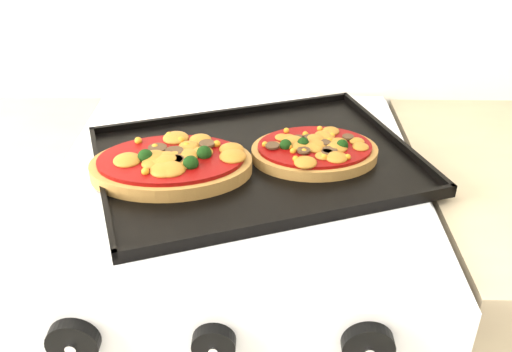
{
  "coord_description": "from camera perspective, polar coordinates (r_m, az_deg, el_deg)",
  "views": [
    {
      "loc": [
        0.04,
        0.89,
        1.38
      ],
      "look_at": [
        0.02,
        1.65,
        0.92
      ],
      "focal_mm": 40.0,
      "sensor_mm": 36.0,
      "label": 1
    }
  ],
  "objects": [
    {
      "name": "knob_right",
      "position": [
        0.72,
        11.13,
        -16.29
      ],
      "size": [
        0.06,
        0.02,
        0.06
      ],
      "primitive_type": "cylinder",
      "rotation": [
        1.57,
        0.0,
        0.0
      ],
      "color": "black",
      "rests_on": "control_panel"
    },
    {
      "name": "control_panel",
      "position": [
        0.73,
        -2.94,
        -15.24
      ],
      "size": [
        0.6,
        0.02,
        0.09
      ],
      "primitive_type": "cube",
      "color": "silver",
      "rests_on": "stove"
    },
    {
      "name": "knob_center",
      "position": [
        0.72,
        -4.24,
        -16.37
      ],
      "size": [
        0.05,
        0.02,
        0.05
      ],
      "primitive_type": "cylinder",
      "rotation": [
        1.57,
        0.0,
        0.0
      ],
      "color": "black",
      "rests_on": "control_panel"
    },
    {
      "name": "baking_tray",
      "position": [
        0.94,
        0.05,
        1.69
      ],
      "size": [
        0.6,
        0.52,
        0.02
      ],
      "primitive_type": "cube",
      "rotation": [
        0.0,
        0.0,
        0.33
      ],
      "color": "black",
      "rests_on": "stove"
    },
    {
      "name": "pizza_right",
      "position": [
        0.94,
        5.88,
        2.65
      ],
      "size": [
        0.22,
        0.17,
        0.03
      ],
      "primitive_type": null,
      "rotation": [
        0.0,
        0.0,
        0.07
      ],
      "color": "#A77F39",
      "rests_on": "baking_tray"
    },
    {
      "name": "pizza_left",
      "position": [
        0.9,
        -8.48,
        1.32
      ],
      "size": [
        0.27,
        0.2,
        0.04
      ],
      "primitive_type": null,
      "rotation": [
        0.0,
        0.0,
        0.1
      ],
      "color": "#A77F39",
      "rests_on": "baking_tray"
    },
    {
      "name": "knob_left",
      "position": [
        0.75,
        -17.8,
        -15.51
      ],
      "size": [
        0.06,
        0.02,
        0.06
      ],
      "primitive_type": "cylinder",
      "rotation": [
        1.57,
        0.0,
        0.0
      ],
      "color": "black",
      "rests_on": "control_panel"
    }
  ]
}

